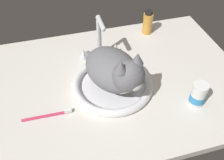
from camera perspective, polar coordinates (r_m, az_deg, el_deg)
name	(u,v)px	position (r cm, az deg, el deg)	size (l,w,h in cm)	color
countertop	(116,83)	(106.16, 0.98, -0.66)	(107.48, 76.48, 3.00)	silver
sink_basin	(112,85)	(101.34, 0.00, -1.03)	(32.35, 32.35, 3.20)	white
faucet	(100,42)	(111.55, -2.76, 8.52)	(18.04, 11.47, 20.84)	silver
cat	(116,71)	(93.52, 0.87, 2.04)	(25.06, 33.65, 18.84)	slate
amber_bottle	(148,23)	(130.26, 7.99, 12.60)	(4.85, 4.85, 12.33)	gold
pill_bottle	(198,95)	(98.47, 18.70, -3.22)	(5.66, 5.66, 9.79)	white
toothbrush	(48,115)	(95.13, -14.07, -7.66)	(17.84, 1.56, 1.70)	#D83359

